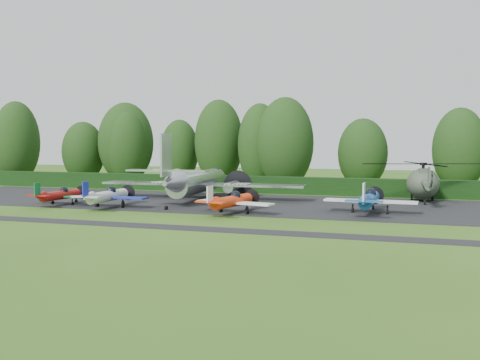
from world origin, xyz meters
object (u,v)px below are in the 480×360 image
(sign_board, at_px, (476,189))
(light_plane_white, at_px, (108,196))
(light_plane_red, at_px, (60,195))
(helicopter, at_px, (423,181))
(transport_plane, at_px, (197,182))
(light_plane_orange, at_px, (232,201))
(light_plane_blue, at_px, (370,200))

(sign_board, bearing_deg, light_plane_white, -153.14)
(light_plane_red, relative_size, helicopter, 0.46)
(transport_plane, relative_size, sign_board, 7.06)
(light_plane_orange, bearing_deg, light_plane_red, 164.90)
(light_plane_red, distance_m, helicopter, 36.33)
(transport_plane, distance_m, light_plane_blue, 18.72)
(sign_board, bearing_deg, transport_plane, -162.52)
(light_plane_white, distance_m, light_plane_blue, 23.61)
(light_plane_blue, bearing_deg, helicopter, 65.74)
(light_plane_red, bearing_deg, helicopter, 19.46)
(light_plane_white, height_order, helicopter, helicopter)
(light_plane_orange, xyz_separation_m, sign_board, (21.07, 18.46, 0.08))
(light_plane_white, bearing_deg, sign_board, 28.28)
(transport_plane, height_order, light_plane_blue, transport_plane)
(light_plane_red, bearing_deg, sign_board, 21.01)
(transport_plane, distance_m, light_plane_white, 10.06)
(light_plane_orange, distance_m, light_plane_blue, 11.70)
(light_plane_blue, height_order, sign_board, light_plane_blue)
(light_plane_blue, height_order, helicopter, helicopter)
(light_plane_white, height_order, light_plane_blue, light_plane_blue)
(light_plane_blue, bearing_deg, sign_board, 53.73)
(light_plane_orange, bearing_deg, light_plane_white, 166.10)
(light_plane_red, bearing_deg, light_plane_blue, 1.96)
(transport_plane, xyz_separation_m, helicopter, (22.48, 6.16, 0.16))
(light_plane_red, height_order, light_plane_orange, light_plane_orange)
(light_plane_red, height_order, light_plane_blue, light_plane_blue)
(transport_plane, relative_size, light_plane_white, 2.94)
(light_plane_white, relative_size, helicopter, 0.52)
(light_plane_red, distance_m, sign_board, 42.68)
(transport_plane, relative_size, light_plane_orange, 3.02)
(helicopter, bearing_deg, light_plane_red, -154.89)
(light_plane_blue, bearing_deg, light_plane_white, -174.81)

